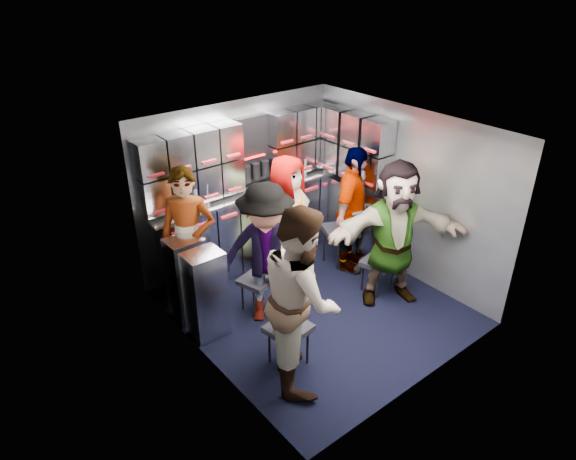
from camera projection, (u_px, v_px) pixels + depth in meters
floor at (315, 307)px, 5.92m from camera, size 3.00×3.00×0.00m
wall_back at (239, 184)px, 6.46m from camera, size 2.80×0.04×2.10m
wall_left at (202, 271)px, 4.65m from camera, size 0.04×3.00×2.10m
wall_right at (404, 193)px, 6.20m from camera, size 0.04×3.00×2.10m
ceiling at (320, 130)px, 4.93m from camera, size 2.80×3.00×0.02m
cart_bank_back at (250, 229)px, 6.57m from camera, size 2.68×0.38×0.99m
cart_bank_left at (197, 287)px, 5.41m from camera, size 0.38×0.76×0.99m
counter at (248, 191)px, 6.33m from camera, size 2.68×0.42×0.03m
locker_bank_back at (244, 154)px, 6.15m from camera, size 2.68×0.28×0.82m
locker_bank_right at (356, 146)px, 6.39m from camera, size 0.28×1.00×0.82m
right_cabinet at (357, 220)px, 6.78m from camera, size 0.28×1.20×1.00m
coffee_niche at (253, 151)px, 6.30m from camera, size 0.46×0.16×0.84m
red_latch_strip at (258, 207)px, 6.26m from camera, size 2.60×0.02×0.03m
jump_seat_near_left at (288, 330)px, 4.92m from camera, size 0.43×0.41×0.46m
jump_seat_mid_left at (257, 282)px, 5.71m from camera, size 0.44×0.43×0.43m
jump_seat_center at (278, 242)px, 6.49m from camera, size 0.48×0.47×0.44m
jump_seat_mid_right at (340, 232)px, 6.62m from camera, size 0.54×0.53×0.49m
jump_seat_near_right at (378, 263)px, 6.05m from camera, size 0.43×0.42×0.43m
attendant_standing at (188, 241)px, 5.58m from camera, size 0.72×0.71×1.68m
attendant_arc_a at (301, 297)px, 4.57m from camera, size 1.02×1.09×1.78m
attendant_arc_b at (266, 255)px, 5.38m from camera, size 1.19×1.12×1.62m
attendant_arc_c at (287, 218)px, 6.18m from camera, size 0.90×0.74×1.58m
attendant_arc_d at (352, 211)px, 6.32m from camera, size 1.03×0.80×1.62m
attendant_arc_e at (394, 234)px, 5.70m from camera, size 1.63×1.22×1.71m
bottle_left at (195, 199)px, 5.81m from camera, size 0.07×0.07×0.24m
bottle_mid at (207, 194)px, 5.89m from camera, size 0.06×0.06×0.27m
bottle_right at (304, 167)px, 6.71m from camera, size 0.07×0.07×0.23m
cup_left at (199, 204)px, 5.86m from camera, size 0.07×0.07×0.10m
cup_right at (326, 166)px, 6.95m from camera, size 0.08×0.08×0.09m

